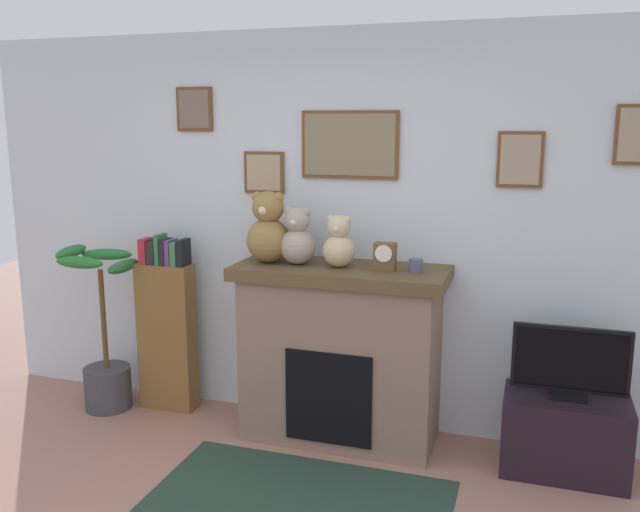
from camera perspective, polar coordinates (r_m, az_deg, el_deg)
back_wall at (r=4.47m, az=1.59°, el=2.19°), size 5.20×0.15×2.60m
fireplace at (r=4.32m, az=1.76°, el=-8.17°), size 1.33×0.59×1.13m
bookshelf at (r=4.87m, az=-12.84°, el=-6.05°), size 0.40×0.16×1.26m
potted_plant at (r=5.03m, az=-17.79°, el=-7.90°), size 0.52×0.50×1.17m
tv_stand at (r=4.28m, az=20.02°, el=-14.07°), size 0.70×0.40×0.46m
television at (r=4.11m, az=20.44°, el=-8.55°), size 0.64×0.14×0.42m
candle_jar at (r=4.04m, az=8.12°, el=-0.79°), size 0.08×0.08×0.08m
mantel_clock at (r=4.06m, az=5.54°, el=-0.04°), size 0.13×0.10×0.17m
teddy_bear_brown at (r=4.27m, az=-4.40°, el=2.17°), size 0.28×0.28×0.45m
teddy_bear_tan at (r=4.20m, az=-1.92°, el=1.49°), size 0.23×0.23×0.36m
teddy_bear_cream at (r=4.12m, az=1.61°, el=1.05°), size 0.20×0.20×0.32m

